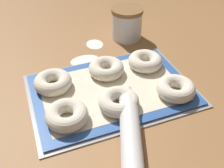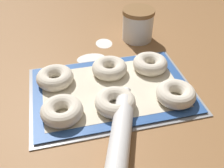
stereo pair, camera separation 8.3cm
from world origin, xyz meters
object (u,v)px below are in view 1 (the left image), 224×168
at_px(bagel_back_center, 106,68).
at_px(bagel_front_center, 119,102).
at_px(bagel_front_left, 67,115).
at_px(flour_canister, 127,23).
at_px(bagel_back_left, 53,82).
at_px(rolling_pin, 131,150).
at_px(bagel_back_right, 145,61).
at_px(bagel_front_right, 176,89).
at_px(baking_tray, 112,91).

bearing_deg(bagel_back_center, bagel_front_center, -97.64).
xyz_separation_m(bagel_front_center, bagel_back_center, (0.02, 0.17, 0.00)).
relative_size(bagel_front_left, flour_canister, 0.93).
height_order(bagel_back_left, bagel_back_center, same).
distance_m(bagel_front_center, rolling_pin, 0.17).
height_order(bagel_back_left, bagel_back_right, same).
height_order(bagel_front_right, bagel_back_center, same).
height_order(bagel_front_center, flour_canister, flour_canister).
bearing_deg(bagel_back_left, baking_tray, -23.92).
bearing_deg(bagel_front_right, bagel_back_left, 154.35).
xyz_separation_m(bagel_back_right, flour_canister, (0.03, 0.24, 0.03)).
height_order(bagel_back_center, bagel_back_right, same).
bearing_deg(rolling_pin, bagel_front_center, 78.59).
bearing_deg(flour_canister, bagel_front_right, -91.10).
bearing_deg(bagel_front_center, baking_tray, 82.71).
bearing_deg(baking_tray, bagel_front_left, -153.58).
xyz_separation_m(bagel_front_center, bagel_back_left, (-0.17, 0.16, 0.00)).
relative_size(baking_tray, bagel_front_right, 4.30).
bearing_deg(bagel_front_right, rolling_pin, -144.45).
distance_m(bagel_front_center, bagel_front_right, 0.19).
bearing_deg(bagel_back_right, bagel_front_left, -153.51).
relative_size(bagel_front_left, bagel_back_right, 1.00).
bearing_deg(bagel_back_right, flour_canister, 83.07).
relative_size(bagel_front_right, bagel_back_center, 1.00).
relative_size(bagel_front_left, bagel_front_right, 1.00).
height_order(baking_tray, bagel_back_right, bagel_back_right).
bearing_deg(bagel_back_center, bagel_front_right, -47.12).
relative_size(bagel_back_center, flour_canister, 0.93).
bearing_deg(baking_tray, flour_canister, 59.35).
bearing_deg(baking_tray, bagel_front_center, -97.29).
height_order(bagel_back_left, rolling_pin, rolling_pin).
xyz_separation_m(baking_tray, bagel_back_right, (0.16, 0.08, 0.03)).
relative_size(bagel_back_center, rolling_pin, 0.28).
bearing_deg(bagel_back_left, bagel_front_right, -25.65).
bearing_deg(bagel_front_center, bagel_back_right, 43.99).
distance_m(bagel_back_left, bagel_back_center, 0.19).
bearing_deg(bagel_back_left, bagel_front_left, -87.14).
distance_m(baking_tray, bagel_front_center, 0.09).
distance_m(bagel_front_left, bagel_front_center, 0.16).
bearing_deg(rolling_pin, bagel_back_right, 58.52).
xyz_separation_m(bagel_front_left, bagel_front_right, (0.35, -0.01, 0.00)).
distance_m(bagel_front_left, bagel_back_right, 0.37).
xyz_separation_m(flour_canister, rolling_pin, (-0.23, -0.58, -0.04)).
bearing_deg(baking_tray, bagel_back_center, 82.03).
height_order(bagel_front_left, rolling_pin, rolling_pin).
bearing_deg(rolling_pin, bagel_back_left, 111.56).
height_order(bagel_front_center, bagel_back_right, same).
xyz_separation_m(bagel_front_left, bagel_back_left, (-0.01, 0.16, 0.00)).
relative_size(baking_tray, bagel_back_center, 4.30).
height_order(bagel_front_left, flour_canister, flour_canister).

